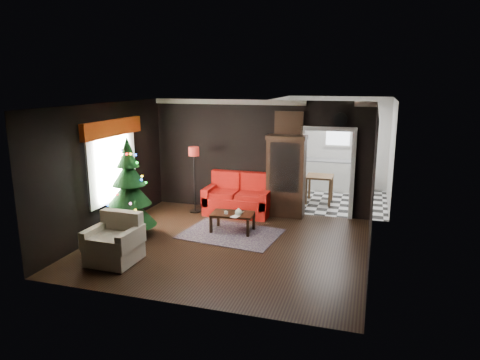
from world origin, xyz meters
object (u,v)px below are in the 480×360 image
(curio_cabinet, at_px, (286,178))
(teapot, at_px, (239,212))
(armchair, at_px, (114,239))
(wall_clock, at_px, (340,119))
(coffee_table, at_px, (233,222))
(floor_lamp, at_px, (194,180))
(kitchen_table, at_px, (319,189))
(loveseat, at_px, (238,194))
(christmas_tree, at_px, (129,188))

(curio_cabinet, distance_m, teapot, 1.83)
(armchair, relative_size, wall_clock, 2.74)
(curio_cabinet, distance_m, wall_clock, 1.88)
(coffee_table, bearing_deg, floor_lamp, 140.66)
(floor_lamp, bearing_deg, teapot, -39.21)
(armchair, xyz_separation_m, kitchen_table, (3.08, 5.16, -0.09))
(teapot, xyz_separation_m, kitchen_table, (1.35, 3.06, -0.13))
(kitchen_table, bearing_deg, coffee_table, -117.71)
(coffee_table, height_order, kitchen_table, kitchen_table)
(loveseat, distance_m, teapot, 1.48)
(loveseat, bearing_deg, teapot, -72.44)
(coffee_table, height_order, teapot, teapot)
(floor_lamp, relative_size, christmas_tree, 0.82)
(christmas_tree, relative_size, kitchen_table, 2.73)
(christmas_tree, bearing_deg, kitchen_table, 47.31)
(curio_cabinet, bearing_deg, floor_lamp, -170.62)
(floor_lamp, height_order, kitchen_table, floor_lamp)
(loveseat, height_order, kitchen_table, loveseat)
(armchair, bearing_deg, curio_cabinet, 58.19)
(armchair, bearing_deg, kitchen_table, 60.43)
(loveseat, height_order, teapot, loveseat)
(armchair, bearing_deg, loveseat, 71.26)
(curio_cabinet, xyz_separation_m, armchair, (-2.43, -3.73, -0.49))
(christmas_tree, relative_size, wall_clock, 6.39)
(kitchen_table, bearing_deg, wall_clock, -66.25)
(loveseat, relative_size, coffee_table, 1.86)
(floor_lamp, bearing_deg, armchair, -93.01)
(curio_cabinet, bearing_deg, armchair, -123.06)
(armchair, relative_size, teapot, 5.17)
(curio_cabinet, bearing_deg, christmas_tree, -140.27)
(curio_cabinet, relative_size, floor_lamp, 1.14)
(coffee_table, bearing_deg, wall_clock, 38.72)
(coffee_table, xyz_separation_m, wall_clock, (2.08, 1.67, 2.16))
(christmas_tree, bearing_deg, curio_cabinet, 39.73)
(floor_lamp, bearing_deg, coffee_table, -39.34)
(curio_cabinet, relative_size, armchair, 2.16)
(floor_lamp, bearing_deg, curio_cabinet, 9.38)
(curio_cabinet, bearing_deg, loveseat, -169.17)
(loveseat, xyz_separation_m, coffee_table, (0.27, -1.27, -0.28))
(armchair, distance_m, kitchen_table, 6.00)
(curio_cabinet, relative_size, christmas_tree, 0.93)
(teapot, bearing_deg, armchair, -129.46)
(christmas_tree, height_order, teapot, christmas_tree)
(loveseat, distance_m, curio_cabinet, 1.25)
(armchair, distance_m, wall_clock, 5.66)
(teapot, relative_size, wall_clock, 0.53)
(wall_clock, bearing_deg, armchair, -132.86)
(teapot, bearing_deg, floor_lamp, 140.79)
(armchair, relative_size, coffee_table, 0.96)
(wall_clock, bearing_deg, curio_cabinet, -171.47)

